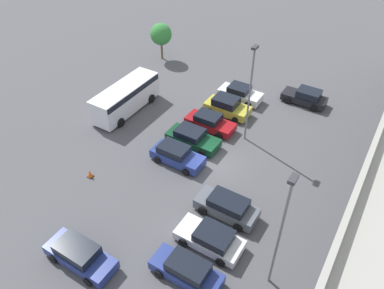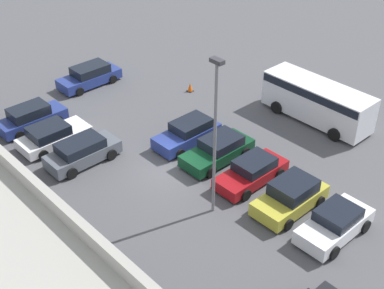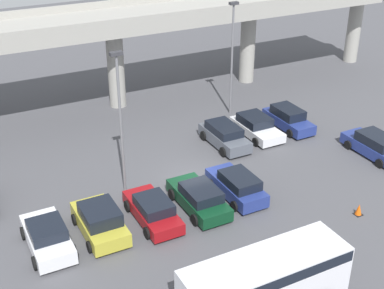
% 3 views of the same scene
% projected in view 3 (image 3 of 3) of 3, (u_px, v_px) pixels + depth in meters
% --- Properties ---
extents(ground_plane, '(108.03, 108.03, 0.00)m').
position_uv_depth(ground_plane, '(194.00, 181.00, 33.83)').
color(ground_plane, '#4C4C51').
extents(highway_overpass, '(51.77, 6.17, 8.01)m').
position_uv_depth(highway_overpass, '(113.00, 30.00, 41.65)').
color(highway_overpass, '#9E9B93').
rests_on(highway_overpass, ground_plane).
extents(parked_car_1, '(2.17, 4.41, 1.55)m').
position_uv_depth(parked_car_1, '(47.00, 237.00, 27.50)').
color(parked_car_1, silver).
rests_on(parked_car_1, ground_plane).
extents(parked_car_2, '(2.26, 4.37, 1.70)m').
position_uv_depth(parked_car_2, '(100.00, 221.00, 28.63)').
color(parked_car_2, gold).
rests_on(parked_car_2, ground_plane).
extents(parked_car_3, '(2.09, 4.63, 1.46)m').
position_uv_depth(parked_car_3, '(153.00, 210.00, 29.72)').
color(parked_car_3, maroon).
rests_on(parked_car_3, ground_plane).
extents(parked_car_4, '(2.20, 4.72, 1.51)m').
position_uv_depth(parked_car_4, '(199.00, 198.00, 30.78)').
color(parked_car_4, '#0C381E').
rests_on(parked_car_4, ground_plane).
extents(parked_car_5, '(2.07, 4.48, 1.55)m').
position_uv_depth(parked_car_5, '(237.00, 185.00, 31.93)').
color(parked_car_5, navy).
rests_on(parked_car_5, ground_plane).
extents(parked_car_6, '(2.09, 4.53, 1.55)m').
position_uv_depth(parked_car_6, '(224.00, 135.00, 37.86)').
color(parked_car_6, '#515660').
rests_on(parked_car_6, ground_plane).
extents(parked_car_7, '(2.26, 4.54, 1.45)m').
position_uv_depth(parked_car_7, '(256.00, 127.00, 39.34)').
color(parked_car_7, silver).
rests_on(parked_car_7, ground_plane).
extents(parked_car_8, '(1.99, 4.54, 1.59)m').
position_uv_depth(parked_car_8, '(288.00, 119.00, 40.44)').
color(parked_car_8, navy).
rests_on(parked_car_8, ground_plane).
extents(parked_car_9, '(2.11, 4.85, 1.56)m').
position_uv_depth(parked_car_9, '(375.00, 146.00, 36.51)').
color(parked_car_9, navy).
rests_on(parked_car_9, ground_plane).
extents(shuttle_bus, '(7.73, 2.69, 2.69)m').
position_uv_depth(shuttle_bus, '(265.00, 279.00, 23.39)').
color(shuttle_bus, silver).
rests_on(shuttle_bus, ground_plane).
extents(lamp_post_near_aisle, '(0.70, 0.35, 8.88)m').
position_uv_depth(lamp_post_near_aisle, '(120.00, 116.00, 30.25)').
color(lamp_post_near_aisle, slate).
rests_on(lamp_post_near_aisle, ground_plane).
extents(lamp_post_mid_lot, '(0.70, 0.35, 8.90)m').
position_uv_depth(lamp_post_mid_lot, '(232.00, 51.00, 40.85)').
color(lamp_post_mid_lot, slate).
rests_on(lamp_post_mid_lot, ground_plane).
extents(traffic_cone, '(0.44, 0.44, 0.70)m').
position_uv_depth(traffic_cone, '(359.00, 210.00, 30.37)').
color(traffic_cone, black).
rests_on(traffic_cone, ground_plane).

